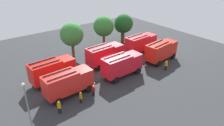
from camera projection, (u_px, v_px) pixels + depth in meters
name	position (u px, v px, depth m)	size (l,w,h in m)	color
ground_plane	(112.00, 70.00, 37.67)	(56.40, 56.40, 0.00)	#2D3033
fire_truck_0	(68.00, 82.00, 29.93)	(7.30, 3.00, 3.88)	red
fire_truck_1	(122.00, 64.00, 34.90)	(7.26, 2.90, 3.88)	red
fire_truck_2	(161.00, 50.00, 40.23)	(7.42, 3.37, 3.88)	red
fire_truck_3	(52.00, 70.00, 33.20)	(7.34, 3.13, 3.88)	red
fire_truck_4	(105.00, 54.00, 38.70)	(7.31, 3.04, 3.88)	red
fire_truck_5	(141.00, 43.00, 43.79)	(7.35, 3.15, 3.88)	red
firefighter_0	(93.00, 90.00, 30.20)	(0.37, 0.48, 1.74)	black
firefighter_1	(59.00, 107.00, 26.74)	(0.48, 0.41, 1.83)	black
firefighter_2	(119.00, 63.00, 37.91)	(0.43, 0.30, 1.83)	black
firefighter_3	(166.00, 65.00, 37.29)	(0.29, 0.42, 1.76)	black
firefighter_4	(81.00, 97.00, 28.76)	(0.28, 0.43, 1.69)	black
tree_0	(72.00, 35.00, 40.63)	(4.48, 4.48, 6.94)	brown
tree_1	(104.00, 26.00, 45.72)	(4.41, 4.41, 6.83)	brown
tree_2	(124.00, 24.00, 48.32)	(4.22, 4.22, 6.54)	brown
tree_3	(122.00, 25.00, 49.49)	(3.63, 3.63, 5.62)	brown
traffic_cone_0	(165.00, 67.00, 38.26)	(0.41, 0.41, 0.58)	#F2600C
traffic_cone_1	(108.00, 68.00, 37.63)	(0.48, 0.48, 0.69)	#F2600C
traffic_cone_2	(159.00, 50.00, 44.93)	(0.43, 0.43, 0.61)	#F2600C
lamppost	(27.00, 103.00, 23.08)	(0.36, 0.36, 6.21)	slate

